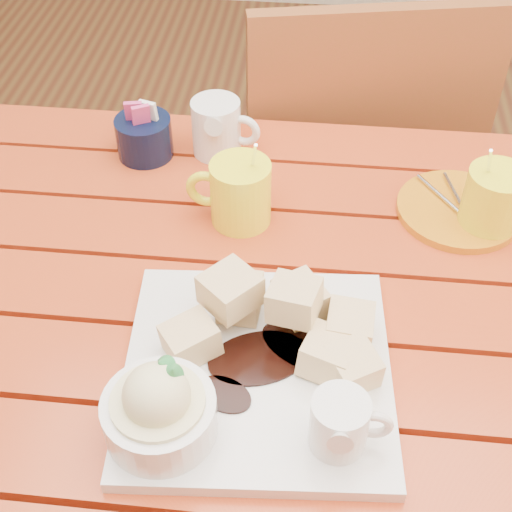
# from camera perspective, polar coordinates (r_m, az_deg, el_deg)

# --- Properties ---
(table) EXTENTS (1.20, 0.79, 0.75)m
(table) POSITION_cam_1_polar(r_m,az_deg,el_deg) (0.96, 0.30, -7.78)
(table) COLOR #AE2D16
(table) RESTS_ON ground
(dessert_plate) EXTENTS (0.31, 0.31, 0.12)m
(dessert_plate) POSITION_cam_1_polar(r_m,az_deg,el_deg) (0.77, -1.19, -9.31)
(dessert_plate) COLOR white
(dessert_plate) RESTS_ON table
(coffee_mug_left) EXTENTS (0.12, 0.08, 0.14)m
(coffee_mug_left) POSITION_cam_1_polar(r_m,az_deg,el_deg) (0.96, -1.40, 5.16)
(coffee_mug_left) COLOR #FFF520
(coffee_mug_left) RESTS_ON table
(coffee_mug_right) EXTENTS (0.12, 0.08, 0.14)m
(coffee_mug_right) POSITION_cam_1_polar(r_m,az_deg,el_deg) (1.00, 18.62, 4.26)
(coffee_mug_right) COLOR #FFF520
(coffee_mug_right) RESTS_ON table
(cream_pitcher) EXTENTS (0.11, 0.09, 0.09)m
(cream_pitcher) POSITION_cam_1_polar(r_m,az_deg,el_deg) (1.09, -3.08, 10.30)
(cream_pitcher) COLOR white
(cream_pitcher) RESTS_ON table
(sugar_caddy) EXTENTS (0.08, 0.08, 0.09)m
(sugar_caddy) POSITION_cam_1_polar(r_m,az_deg,el_deg) (1.10, -8.94, 9.45)
(sugar_caddy) COLOR black
(sugar_caddy) RESTS_ON table
(orange_saucer) EXTENTS (0.17, 0.17, 0.02)m
(orange_saucer) POSITION_cam_1_polar(r_m,az_deg,el_deg) (1.03, 15.95, 3.55)
(orange_saucer) COLOR orange
(orange_saucer) RESTS_ON table
(chair_far) EXTENTS (0.51, 0.51, 0.91)m
(chair_far) POSITION_cam_1_polar(r_m,az_deg,el_deg) (1.48, 7.40, 6.60)
(chair_far) COLOR brown
(chair_far) RESTS_ON ground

